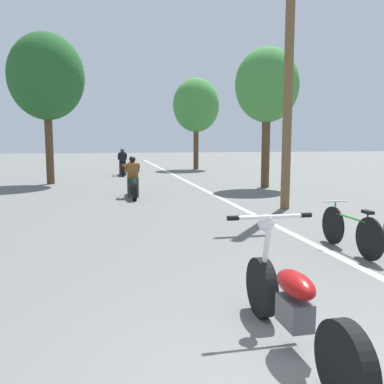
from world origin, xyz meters
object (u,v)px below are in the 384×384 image
(roadside_tree_left, at_px, (46,77))
(bicycle_parked, at_px, (350,230))
(roadside_tree_right_far, at_px, (196,106))
(roadside_tree_right_near, at_px, (267,86))
(utility_pole, at_px, (289,66))
(motorcycle_rider_far, at_px, (123,165))
(motorcycle_rider_lead, at_px, (133,182))
(motorcycle_foreground, at_px, (293,305))

(roadside_tree_left, relative_size, bicycle_parked, 3.66)
(roadside_tree_right_far, distance_m, bicycle_parked, 19.94)
(roadside_tree_right_far, bearing_deg, roadside_tree_right_near, -87.60)
(utility_pole, distance_m, roadside_tree_right_far, 15.37)
(motorcycle_rider_far, bearing_deg, motorcycle_rider_lead, -90.21)
(motorcycle_foreground, xyz_separation_m, motorcycle_rider_far, (-0.68, 18.55, 0.12))
(roadside_tree_left, height_order, motorcycle_rider_far, roadside_tree_left)
(roadside_tree_right_near, bearing_deg, bicycle_parked, -103.64)
(bicycle_parked, bearing_deg, motorcycle_foreground, -130.60)
(motorcycle_foreground, relative_size, motorcycle_rider_far, 1.02)
(motorcycle_foreground, bearing_deg, roadside_tree_right_far, 79.56)
(roadside_tree_right_far, height_order, motorcycle_rider_far, roadside_tree_right_far)
(bicycle_parked, bearing_deg, roadside_tree_right_far, 84.85)
(bicycle_parked, bearing_deg, motorcycle_rider_far, 100.82)
(roadside_tree_left, xyz_separation_m, motorcycle_rider_lead, (3.13, -4.84, -3.89))
(roadside_tree_right_far, xyz_separation_m, roadside_tree_left, (-7.94, -7.43, 0.39))
(motorcycle_rider_lead, bearing_deg, bicycle_parked, -67.16)
(motorcycle_rider_lead, height_order, motorcycle_rider_far, motorcycle_rider_far)
(utility_pole, xyz_separation_m, roadside_tree_right_near, (1.41, 4.87, 0.14))
(utility_pole, relative_size, roadside_tree_right_near, 1.36)
(utility_pole, height_order, roadside_tree_right_near, utility_pole)
(motorcycle_rider_far, bearing_deg, roadside_tree_left, -130.25)
(roadside_tree_left, relative_size, motorcycle_rider_lead, 3.05)
(utility_pole, distance_m, motorcycle_rider_far, 12.65)
(utility_pole, distance_m, roadside_tree_left, 10.56)
(utility_pole, height_order, motorcycle_rider_lead, utility_pole)
(utility_pole, height_order, roadside_tree_left, utility_pole)
(roadside_tree_right_near, relative_size, motorcycle_foreground, 2.51)
(roadside_tree_right_near, xyz_separation_m, motorcycle_rider_far, (-5.22, 6.76, -3.34))
(bicycle_parked, bearing_deg, utility_pole, 79.33)
(roadside_tree_right_near, bearing_deg, roadside_tree_right_far, 92.40)
(roadside_tree_right_near, xyz_separation_m, bicycle_parked, (-2.20, -9.06, -3.51))
(utility_pole, distance_m, motorcycle_foreground, 8.29)
(roadside_tree_right_far, xyz_separation_m, motorcycle_rider_lead, (-4.81, -12.27, -3.49))
(roadside_tree_right_far, bearing_deg, roadside_tree_left, -136.88)
(motorcycle_foreground, bearing_deg, bicycle_parked, 49.40)
(roadside_tree_right_near, height_order, roadside_tree_left, roadside_tree_left)
(roadside_tree_right_far, bearing_deg, motorcycle_foreground, -100.44)
(roadside_tree_left, relative_size, motorcycle_foreground, 2.92)
(roadside_tree_right_near, distance_m, motorcycle_rider_far, 9.17)
(utility_pole, relative_size, motorcycle_rider_lead, 3.59)
(roadside_tree_right_far, bearing_deg, motorcycle_rider_lead, -111.42)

